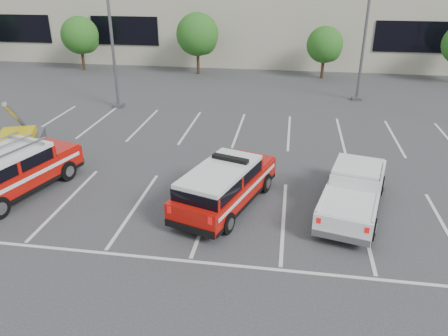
# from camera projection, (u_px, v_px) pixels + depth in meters

# --- Properties ---
(ground) EXTENTS (120.00, 120.00, 0.00)m
(ground) POSITION_uv_depth(u_px,v_px,m) (208.00, 213.00, 15.60)
(ground) COLOR #333335
(ground) RESTS_ON ground
(stall_markings) EXTENTS (23.00, 15.00, 0.01)m
(stall_markings) POSITION_uv_depth(u_px,v_px,m) (226.00, 163.00, 19.64)
(stall_markings) COLOR silver
(stall_markings) RESTS_ON ground
(convention_building) EXTENTS (60.00, 16.99, 13.20)m
(convention_building) POSITION_uv_depth(u_px,v_px,m) (271.00, 5.00, 42.20)
(convention_building) COLOR #B5AE99
(convention_building) RESTS_ON ground
(tree_left) EXTENTS (3.07, 3.07, 4.42)m
(tree_left) POSITION_uv_depth(u_px,v_px,m) (81.00, 37.00, 36.33)
(tree_left) COLOR #3F2B19
(tree_left) RESTS_ON ground
(tree_mid_left) EXTENTS (3.37, 3.37, 4.85)m
(tree_mid_left) POSITION_uv_depth(u_px,v_px,m) (199.00, 36.00, 34.81)
(tree_mid_left) COLOR #3F2B19
(tree_mid_left) RESTS_ON ground
(tree_mid_right) EXTENTS (2.77, 2.77, 3.99)m
(tree_mid_right) POSITION_uv_depth(u_px,v_px,m) (326.00, 46.00, 33.63)
(tree_mid_right) COLOR #3F2B19
(tree_mid_right) RESTS_ON ground
(light_pole_left) EXTENTS (0.90, 0.60, 10.24)m
(light_pole_left) POSITION_uv_depth(u_px,v_px,m) (110.00, 21.00, 25.33)
(light_pole_left) COLOR #59595E
(light_pole_left) RESTS_ON ground
(light_pole_mid) EXTENTS (0.90, 0.60, 10.24)m
(light_pole_mid) POSITION_uv_depth(u_px,v_px,m) (367.00, 18.00, 26.81)
(light_pole_mid) COLOR #59595E
(light_pole_mid) RESTS_ON ground
(fire_chief_suv) EXTENTS (3.38, 5.48, 1.81)m
(fire_chief_suv) POSITION_uv_depth(u_px,v_px,m) (225.00, 188.00, 15.76)
(fire_chief_suv) COLOR #AA0F08
(fire_chief_suv) RESTS_ON ground
(white_pickup) EXTENTS (2.99, 5.51, 1.60)m
(white_pickup) POSITION_uv_depth(u_px,v_px,m) (353.00, 194.00, 15.59)
(white_pickup) COLOR silver
(white_pickup) RESTS_ON ground
(ladder_suv) EXTENTS (3.38, 5.59, 2.06)m
(ladder_suv) POSITION_uv_depth(u_px,v_px,m) (13.00, 175.00, 16.61)
(ladder_suv) COLOR #AA0F08
(ladder_suv) RESTS_ON ground
(utility_rig) EXTENTS (3.04, 4.02, 2.92)m
(utility_rig) POSITION_uv_depth(u_px,v_px,m) (16.00, 149.00, 19.62)
(utility_rig) COLOR #59595E
(utility_rig) RESTS_ON ground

